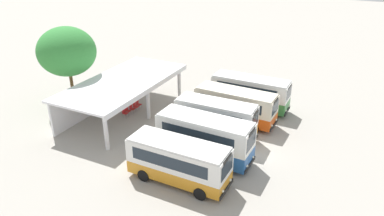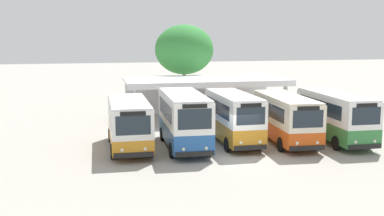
# 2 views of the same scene
# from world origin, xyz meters

# --- Properties ---
(ground_plane) EXTENTS (180.00, 180.00, 0.00)m
(ground_plane) POSITION_xyz_m (0.00, 0.00, 0.00)
(ground_plane) COLOR #A39E93
(city_bus_nearest_orange) EXTENTS (2.55, 7.21, 3.08)m
(city_bus_nearest_orange) POSITION_xyz_m (-6.11, 3.52, 1.71)
(city_bus_nearest_orange) COLOR black
(city_bus_nearest_orange) RESTS_ON ground
(city_bus_second_in_row) EXTENTS (2.61, 7.46, 3.46)m
(city_bus_second_in_row) POSITION_xyz_m (-2.70, 3.11, 1.90)
(city_bus_second_in_row) COLOR black
(city_bus_second_in_row) RESTS_ON ground
(city_bus_middle_cream) EXTENTS (2.28, 6.91, 3.29)m
(city_bus_middle_cream) POSITION_xyz_m (0.71, 3.63, 1.81)
(city_bus_middle_cream) COLOR black
(city_bus_middle_cream) RESTS_ON ground
(city_bus_fourth_amber) EXTENTS (2.66, 7.53, 3.12)m
(city_bus_fourth_amber) POSITION_xyz_m (4.11, 3.10, 1.73)
(city_bus_fourth_amber) COLOR black
(city_bus_fourth_amber) RESTS_ON ground
(city_bus_fifth_blue) EXTENTS (2.47, 7.68, 3.26)m
(city_bus_fifth_blue) POSITION_xyz_m (7.52, 2.80, 1.80)
(city_bus_fifth_blue) COLOR black
(city_bus_fifth_blue) RESTS_ON ground
(terminal_canopy) EXTENTS (13.61, 6.40, 3.40)m
(terminal_canopy) POSITION_xyz_m (1.17, 13.99, 2.70)
(terminal_canopy) COLOR silver
(terminal_canopy) RESTS_ON ground
(waiting_chair_end_by_column) EXTENTS (0.44, 0.44, 0.86)m
(waiting_chair_end_by_column) POSITION_xyz_m (0.35, 12.81, 0.52)
(waiting_chair_end_by_column) COLOR slate
(waiting_chair_end_by_column) RESTS_ON ground
(waiting_chair_second_from_end) EXTENTS (0.44, 0.44, 0.86)m
(waiting_chair_second_from_end) POSITION_xyz_m (0.90, 12.85, 0.52)
(waiting_chair_second_from_end) COLOR slate
(waiting_chair_second_from_end) RESTS_ON ground
(waiting_chair_middle_seat) EXTENTS (0.44, 0.44, 0.86)m
(waiting_chair_middle_seat) POSITION_xyz_m (1.45, 12.75, 0.52)
(waiting_chair_middle_seat) COLOR slate
(waiting_chair_middle_seat) RESTS_ON ground
(waiting_chair_fourth_seat) EXTENTS (0.44, 0.44, 0.86)m
(waiting_chair_fourth_seat) POSITION_xyz_m (2.00, 12.72, 0.52)
(waiting_chair_fourth_seat) COLOR slate
(waiting_chair_fourth_seat) RESTS_ON ground
(waiting_chair_fifth_seat) EXTENTS (0.44, 0.44, 0.86)m
(waiting_chair_fifth_seat) POSITION_xyz_m (2.55, 12.74, 0.52)
(waiting_chair_fifth_seat) COLOR slate
(waiting_chair_fifth_seat) RESTS_ON ground
(roadside_tree_behind_canopy) EXTENTS (5.60, 5.60, 7.99)m
(roadside_tree_behind_canopy) POSITION_xyz_m (0.54, 19.24, 5.60)
(roadside_tree_behind_canopy) COLOR brown
(roadside_tree_behind_canopy) RESTS_ON ground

